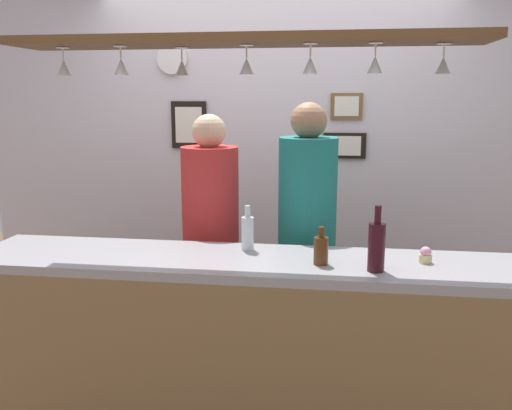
# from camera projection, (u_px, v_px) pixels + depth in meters

# --- Properties ---
(ground_plane) EXTENTS (8.00, 8.00, 0.00)m
(ground_plane) POSITION_uv_depth(u_px,v_px,m) (254.00, 410.00, 3.21)
(ground_plane) COLOR brown
(back_wall) EXTENTS (4.40, 0.06, 2.60)m
(back_wall) POSITION_uv_depth(u_px,v_px,m) (275.00, 166.00, 4.02)
(back_wall) COLOR silver
(back_wall) RESTS_ON ground_plane
(bar_counter) EXTENTS (2.70, 0.55, 1.03)m
(bar_counter) POSITION_uv_depth(u_px,v_px,m) (238.00, 336.00, 2.58)
(bar_counter) COLOR #99999E
(bar_counter) RESTS_ON ground_plane
(overhead_glass_rack) EXTENTS (2.20, 0.36, 0.04)m
(overhead_glass_rack) POSITION_uv_depth(u_px,v_px,m) (244.00, 40.00, 2.52)
(overhead_glass_rack) COLOR brown
(hanging_wineglass_far_left) EXTENTS (0.07, 0.07, 0.13)m
(hanging_wineglass_far_left) POSITION_uv_depth(u_px,v_px,m) (64.00, 67.00, 2.64)
(hanging_wineglass_far_left) COLOR silver
(hanging_wineglass_far_left) RESTS_ON overhead_glass_rack
(hanging_wineglass_left) EXTENTS (0.07, 0.07, 0.13)m
(hanging_wineglass_left) POSITION_uv_depth(u_px,v_px,m) (121.00, 66.00, 2.56)
(hanging_wineglass_left) COLOR silver
(hanging_wineglass_left) RESTS_ON overhead_glass_rack
(hanging_wineglass_center_left) EXTENTS (0.07, 0.07, 0.13)m
(hanging_wineglass_center_left) POSITION_uv_depth(u_px,v_px,m) (182.00, 67.00, 2.65)
(hanging_wineglass_center_left) COLOR silver
(hanging_wineglass_center_left) RESTS_ON overhead_glass_rack
(hanging_wineglass_center) EXTENTS (0.07, 0.07, 0.13)m
(hanging_wineglass_center) POSITION_uv_depth(u_px,v_px,m) (247.00, 65.00, 2.52)
(hanging_wineglass_center) COLOR silver
(hanging_wineglass_center) RESTS_ON overhead_glass_rack
(hanging_wineglass_center_right) EXTENTS (0.07, 0.07, 0.13)m
(hanging_wineglass_center_right) POSITION_uv_depth(u_px,v_px,m) (310.00, 64.00, 2.44)
(hanging_wineglass_center_right) COLOR silver
(hanging_wineglass_center_right) RESTS_ON overhead_glass_rack
(hanging_wineglass_right) EXTENTS (0.07, 0.07, 0.13)m
(hanging_wineglass_right) POSITION_uv_depth(u_px,v_px,m) (375.00, 64.00, 2.40)
(hanging_wineglass_right) COLOR silver
(hanging_wineglass_right) RESTS_ON overhead_glass_rack
(hanging_wineglass_far_right) EXTENTS (0.07, 0.07, 0.13)m
(hanging_wineglass_far_right) POSITION_uv_depth(u_px,v_px,m) (443.00, 64.00, 2.44)
(hanging_wineglass_far_right) COLOR silver
(hanging_wineglass_far_right) RESTS_ON overhead_glass_rack
(person_left_red_shirt) EXTENTS (0.34, 0.34, 1.70)m
(person_left_red_shirt) POSITION_uv_depth(u_px,v_px,m) (211.00, 227.00, 3.31)
(person_left_red_shirt) COLOR #2D334C
(person_left_red_shirt) RESTS_ON ground_plane
(person_middle_teal_shirt) EXTENTS (0.34, 0.34, 1.77)m
(person_middle_teal_shirt) POSITION_uv_depth(u_px,v_px,m) (307.00, 223.00, 3.22)
(person_middle_teal_shirt) COLOR #2D334C
(person_middle_teal_shirt) RESTS_ON ground_plane
(bottle_beer_brown_stubby) EXTENTS (0.07, 0.07, 0.18)m
(bottle_beer_brown_stubby) POSITION_uv_depth(u_px,v_px,m) (321.00, 250.00, 2.56)
(bottle_beer_brown_stubby) COLOR #512D14
(bottle_beer_brown_stubby) RESTS_ON bar_counter
(bottle_wine_dark_red) EXTENTS (0.08, 0.08, 0.30)m
(bottle_wine_dark_red) POSITION_uv_depth(u_px,v_px,m) (377.00, 246.00, 2.45)
(bottle_wine_dark_red) COLOR #380F19
(bottle_wine_dark_red) RESTS_ON bar_counter
(bottle_soda_clear) EXTENTS (0.06, 0.06, 0.23)m
(bottle_soda_clear) POSITION_uv_depth(u_px,v_px,m) (248.00, 232.00, 2.80)
(bottle_soda_clear) COLOR silver
(bottle_soda_clear) RESTS_ON bar_counter
(cupcake) EXTENTS (0.06, 0.06, 0.08)m
(cupcake) POSITION_uv_depth(u_px,v_px,m) (426.00, 255.00, 2.59)
(cupcake) COLOR beige
(cupcake) RESTS_ON bar_counter
(picture_frame_upper_small) EXTENTS (0.22, 0.02, 0.18)m
(picture_frame_upper_small) POSITION_uv_depth(u_px,v_px,m) (347.00, 106.00, 3.83)
(picture_frame_upper_small) COLOR brown
(picture_frame_upper_small) RESTS_ON back_wall
(picture_frame_lower_pair) EXTENTS (0.30, 0.02, 0.18)m
(picture_frame_lower_pair) POSITION_uv_depth(u_px,v_px,m) (344.00, 146.00, 3.88)
(picture_frame_lower_pair) COLOR black
(picture_frame_lower_pair) RESTS_ON back_wall
(picture_frame_caricature) EXTENTS (0.26, 0.02, 0.34)m
(picture_frame_caricature) POSITION_uv_depth(u_px,v_px,m) (189.00, 125.00, 4.01)
(picture_frame_caricature) COLOR black
(picture_frame_caricature) RESTS_ON back_wall
(wall_clock) EXTENTS (0.22, 0.03, 0.22)m
(wall_clock) POSITION_uv_depth(u_px,v_px,m) (172.00, 59.00, 3.93)
(wall_clock) COLOR white
(wall_clock) RESTS_ON back_wall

